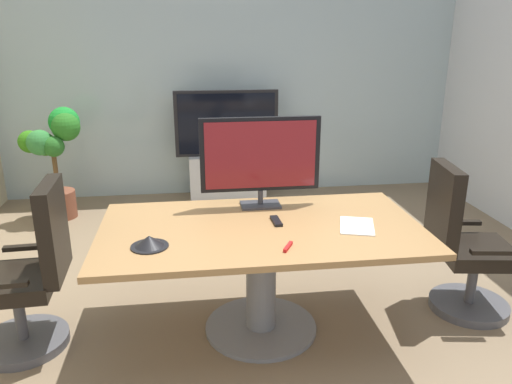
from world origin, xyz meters
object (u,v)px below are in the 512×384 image
object	(u,v)px
wall_display_unit	(227,164)
potted_plant	(55,151)
remote_control	(276,221)
office_chair_right	(463,252)
conference_phone	(149,242)
conference_table	(261,253)
office_chair_left	(31,281)
tv_monitor	(260,157)

from	to	relation	value
wall_display_unit	potted_plant	world-z (taller)	wall_display_unit
wall_display_unit	potted_plant	xyz separation A→B (m)	(-1.85, -0.37, 0.30)
wall_display_unit	potted_plant	bearing A→B (deg)	-168.73
wall_display_unit	remote_control	world-z (taller)	wall_display_unit
office_chair_right	remote_control	distance (m)	1.39
office_chair_right	conference_phone	distance (m)	2.19
conference_table	wall_display_unit	world-z (taller)	wall_display_unit
remote_control	conference_phone	bearing A→B (deg)	-163.34
conference_table	wall_display_unit	bearing A→B (deg)	90.07
conference_table	office_chair_right	xyz separation A→B (m)	(1.46, 0.06, -0.11)
office_chair_left	wall_display_unit	size ratio (longest dim) A/B	0.83
conference_table	remote_control	xyz separation A→B (m)	(0.11, 0.05, 0.20)
office_chair_left	conference_phone	xyz separation A→B (m)	(0.77, -0.25, 0.33)
tv_monitor	potted_plant	bearing A→B (deg)	133.12
office_chair_right	remote_control	size ratio (longest dim) A/B	6.41
potted_plant	remote_control	distance (m)	3.08
conference_table	tv_monitor	world-z (taller)	tv_monitor
conference_table	office_chair_left	xyz separation A→B (m)	(-1.46, 0.02, -0.11)
potted_plant	tv_monitor	bearing A→B (deg)	-46.88
wall_display_unit	conference_phone	xyz separation A→B (m)	(-0.68, -3.02, 0.35)
tv_monitor	remote_control	size ratio (longest dim) A/B	4.94
wall_display_unit	conference_phone	size ratio (longest dim) A/B	5.95
conference_table	potted_plant	bearing A→B (deg)	127.39
office_chair_left	remote_control	size ratio (longest dim) A/B	6.41
conference_phone	remote_control	xyz separation A→B (m)	(0.79, 0.28, -0.02)
office_chair_right	remote_control	xyz separation A→B (m)	(-1.35, -0.01, 0.31)
conference_table	remote_control	bearing A→B (deg)	26.86
office_chair_left	conference_phone	distance (m)	0.88
tv_monitor	wall_display_unit	distance (m)	2.50
potted_plant	remote_control	size ratio (longest dim) A/B	6.98
wall_display_unit	conference_table	bearing A→B (deg)	-89.93
office_chair_left	potted_plant	bearing A→B (deg)	-173.49
wall_display_unit	conference_phone	bearing A→B (deg)	-102.75
conference_phone	remote_control	distance (m)	0.84
office_chair_left	office_chair_right	distance (m)	2.92
office_chair_right	conference_phone	world-z (taller)	office_chair_right
potted_plant	wall_display_unit	bearing A→B (deg)	11.27
conference_phone	remote_control	world-z (taller)	conference_phone
tv_monitor	potted_plant	size ratio (longest dim) A/B	0.71
conference_table	conference_phone	world-z (taller)	conference_phone
conference_table	conference_phone	distance (m)	0.76
conference_table	remote_control	world-z (taller)	remote_control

